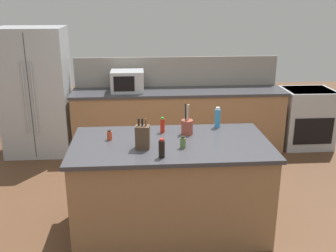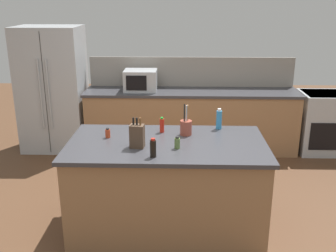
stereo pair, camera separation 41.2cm
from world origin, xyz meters
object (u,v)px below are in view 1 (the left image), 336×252
(refrigerator, at_px, (36,92))
(spice_jar_oregano, at_px, (183,143))
(knife_block, at_px, (143,137))
(range_oven, at_px, (306,117))
(dish_soap_bottle, at_px, (217,118))
(spice_jar_paprika, at_px, (109,135))
(hot_sauce_bottle, at_px, (162,125))
(soy_sauce_bottle, at_px, (162,149))
(microwave, at_px, (127,81))
(utensil_crock, at_px, (187,126))

(refrigerator, relative_size, spice_jar_oregano, 16.28)
(knife_block, height_order, spice_jar_oregano, knife_block)
(refrigerator, distance_m, spice_jar_oregano, 3.09)
(range_oven, relative_size, dish_soap_bottle, 4.13)
(spice_jar_paprika, relative_size, hot_sauce_bottle, 0.61)
(soy_sauce_bottle, height_order, dish_soap_bottle, dish_soap_bottle)
(microwave, xyz_separation_m, knife_block, (0.19, -2.34, -0.04))
(hot_sauce_bottle, bearing_deg, dish_soap_bottle, 12.23)
(microwave, relative_size, utensil_crock, 1.51)
(spice_jar_paprika, bearing_deg, range_oven, 35.44)
(spice_jar_oregano, height_order, hot_sauce_bottle, hot_sauce_bottle)
(hot_sauce_bottle, bearing_deg, spice_jar_paprika, -161.33)
(refrigerator, height_order, knife_block, refrigerator)
(spice_jar_paprika, bearing_deg, utensil_crock, 7.97)
(spice_jar_oregano, bearing_deg, range_oven, 46.65)
(utensil_crock, distance_m, spice_jar_paprika, 0.79)
(microwave, xyz_separation_m, dish_soap_bottle, (1.01, -1.77, -0.05))
(range_oven, height_order, spice_jar_paprika, spice_jar_paprika)
(knife_block, xyz_separation_m, soy_sauce_bottle, (0.16, -0.23, -0.03))
(knife_block, distance_m, utensil_crock, 0.59)
(utensil_crock, bearing_deg, spice_jar_paprika, -172.03)
(range_oven, distance_m, utensil_crock, 2.97)
(spice_jar_oregano, bearing_deg, microwave, 103.57)
(range_oven, bearing_deg, utensil_crock, -137.35)
(hot_sauce_bottle, bearing_deg, utensil_crock, -15.95)
(refrigerator, height_order, dish_soap_bottle, refrigerator)
(utensil_crock, bearing_deg, hot_sauce_bottle, 164.05)
(range_oven, xyz_separation_m, soy_sauce_bottle, (-2.44, -2.57, 0.55))
(spice_jar_paprika, relative_size, dish_soap_bottle, 0.45)
(soy_sauce_bottle, bearing_deg, hot_sauce_bottle, 85.95)
(hot_sauce_bottle, bearing_deg, refrigerator, 132.04)
(range_oven, bearing_deg, microwave, 180.00)
(spice_jar_paprika, xyz_separation_m, dish_soap_bottle, (1.14, 0.31, 0.06))
(soy_sauce_bottle, distance_m, dish_soap_bottle, 1.03)
(spice_jar_oregano, bearing_deg, knife_block, 177.09)
(soy_sauce_bottle, distance_m, spice_jar_oregano, 0.30)
(soy_sauce_bottle, distance_m, hot_sauce_bottle, 0.67)
(microwave, bearing_deg, knife_block, -85.24)
(knife_block, xyz_separation_m, hot_sauce_bottle, (0.21, 0.44, -0.04))
(microwave, height_order, hot_sauce_bottle, microwave)
(microwave, height_order, utensil_crock, utensil_crock)
(spice_jar_oregano, bearing_deg, hot_sauce_bottle, 109.64)
(knife_block, xyz_separation_m, spice_jar_oregano, (0.37, -0.02, -0.06))
(microwave, relative_size, soy_sauce_bottle, 2.78)
(microwave, distance_m, dish_soap_bottle, 2.04)
(knife_block, height_order, hot_sauce_bottle, knife_block)
(utensil_crock, bearing_deg, microwave, 108.37)
(range_oven, bearing_deg, dish_soap_bottle, -135.26)
(refrigerator, distance_m, hot_sauce_bottle, 2.63)
(knife_block, bearing_deg, range_oven, 49.13)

